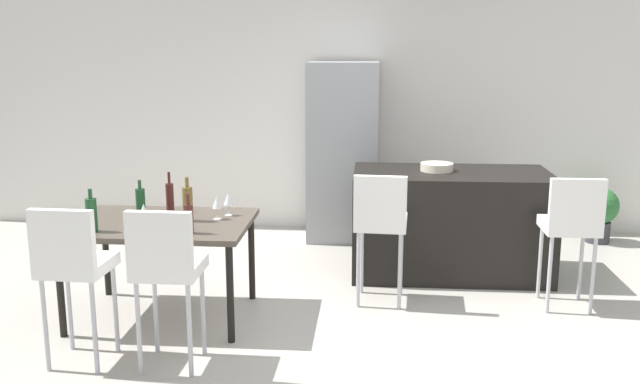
{
  "coord_description": "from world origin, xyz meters",
  "views": [
    {
      "loc": [
        -0.17,
        -4.92,
        2.01
      ],
      "look_at": [
        -0.59,
        0.5,
        0.85
      ],
      "focal_mm": 38.82,
      "sensor_mm": 36.0,
      "label": 1
    }
  ],
  "objects": [
    {
      "name": "ground_plane",
      "position": [
        0.0,
        0.0,
        0.0
      ],
      "size": [
        10.0,
        10.0,
        0.0
      ],
      "primitive_type": "plane",
      "color": "#ADA89E"
    },
    {
      "name": "back_wall",
      "position": [
        0.0,
        2.66,
        1.45
      ],
      "size": [
        10.0,
        0.12,
        2.9
      ],
      "primitive_type": "cube",
      "color": "silver",
      "rests_on": "ground_plane"
    },
    {
      "name": "kitchen_island",
      "position": [
        0.52,
        1.11,
        0.46
      ],
      "size": [
        1.71,
        0.89,
        0.92
      ],
      "primitive_type": "cube",
      "color": "black",
      "rests_on": "ground_plane"
    },
    {
      "name": "bar_chair_left",
      "position": [
        -0.1,
        0.28,
        0.7
      ],
      "size": [
        0.43,
        0.43,
        1.05
      ],
      "color": "white",
      "rests_on": "ground_plane"
    },
    {
      "name": "bar_chair_middle",
      "position": [
        1.34,
        0.28,
        0.7
      ],
      "size": [
        0.4,
        0.4,
        1.05
      ],
      "color": "white",
      "rests_on": "ground_plane"
    },
    {
      "name": "dining_table",
      "position": [
        -1.72,
        -0.11,
        0.67
      ],
      "size": [
        1.32,
        0.96,
        0.74
      ],
      "color": "#4C4238",
      "rests_on": "ground_plane"
    },
    {
      "name": "dining_chair_near",
      "position": [
        -2.02,
        -0.95,
        0.7
      ],
      "size": [
        0.42,
        0.42,
        1.05
      ],
      "color": "white",
      "rests_on": "ground_plane"
    },
    {
      "name": "dining_chair_far",
      "position": [
        -1.43,
        -0.95,
        0.7
      ],
      "size": [
        0.41,
        0.41,
        1.05
      ],
      "color": "white",
      "rests_on": "ground_plane"
    },
    {
      "name": "wine_bottle_far",
      "position": [
        -1.91,
        0.01,
        0.85
      ],
      "size": [
        0.07,
        0.07,
        0.28
      ],
      "color": "#194723",
      "rests_on": "dining_table"
    },
    {
      "name": "wine_bottle_right",
      "position": [
        -1.52,
        -0.07,
        0.87
      ],
      "size": [
        0.08,
        0.08,
        0.33
      ],
      "color": "brown",
      "rests_on": "dining_table"
    },
    {
      "name": "wine_bottle_end",
      "position": [
        -1.42,
        -0.41,
        0.85
      ],
      "size": [
        0.06,
        0.06,
        0.28
      ],
      "color": "#471E19",
      "rests_on": "dining_table"
    },
    {
      "name": "wine_bottle_left",
      "position": [
        -2.11,
        -0.42,
        0.86
      ],
      "size": [
        0.08,
        0.08,
        0.3
      ],
      "color": "#194723",
      "rests_on": "dining_table"
    },
    {
      "name": "wine_bottle_inner",
      "position": [
        -1.74,
        0.22,
        0.86
      ],
      "size": [
        0.06,
        0.06,
        0.31
      ],
      "color": "#471E19",
      "rests_on": "dining_table"
    },
    {
      "name": "wine_glass_middle",
      "position": [
        -1.26,
        0.11,
        0.86
      ],
      "size": [
        0.07,
        0.07,
        0.17
      ],
      "color": "silver",
      "rests_on": "dining_table"
    },
    {
      "name": "wine_glass_near",
      "position": [
        -1.32,
        -0.01,
        0.86
      ],
      "size": [
        0.07,
        0.07,
        0.17
      ],
      "color": "silver",
      "rests_on": "dining_table"
    },
    {
      "name": "wine_glass_corner",
      "position": [
        -1.78,
        -0.29,
        0.86
      ],
      "size": [
        0.07,
        0.07,
        0.17
      ],
      "color": "silver",
      "rests_on": "dining_table"
    },
    {
      "name": "refrigerator",
      "position": [
        -0.48,
        2.22,
        0.92
      ],
      "size": [
        0.72,
        0.68,
        1.84
      ],
      "primitive_type": "cube",
      "color": "#939699",
      "rests_on": "ground_plane"
    },
    {
      "name": "fruit_bowl",
      "position": [
        0.39,
        1.14,
        0.96
      ],
      "size": [
        0.29,
        0.29,
        0.07
      ],
      "primitive_type": "cylinder",
      "color": "beige",
      "rests_on": "kitchen_island"
    },
    {
      "name": "potted_plant",
      "position": [
        2.17,
        2.21,
        0.34
      ],
      "size": [
        0.38,
        0.38,
        0.58
      ],
      "color": "#38383D",
      "rests_on": "ground_plane"
    }
  ]
}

